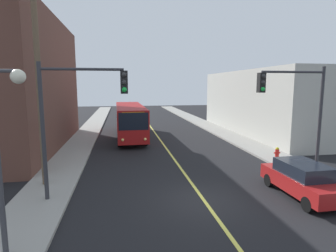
{
  "coord_description": "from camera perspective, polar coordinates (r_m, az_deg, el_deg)",
  "views": [
    {
      "loc": [
        -3.6,
        -11.54,
        5.16
      ],
      "look_at": [
        0.0,
        9.78,
        2.0
      ],
      "focal_mm": 29.69,
      "sensor_mm": 36.0,
      "label": 1
    }
  ],
  "objects": [
    {
      "name": "building_right_warehouse",
      "position": [
        33.5,
        23.2,
        4.55
      ],
      "size": [
        12.0,
        20.13,
        6.7
      ],
      "color": "#B2B2A8",
      "rests_on": "ground"
    },
    {
      "name": "parked_car_red",
      "position": [
        14.58,
        25.89,
        -9.77
      ],
      "size": [
        1.87,
        4.43,
        1.62
      ],
      "color": "maroon",
      "rests_on": "ground"
    },
    {
      "name": "sidewalk_left",
      "position": [
        22.43,
        -18.76,
        -5.24
      ],
      "size": [
        2.5,
        90.0,
        0.15
      ],
      "primitive_type": "cube",
      "color": "gray",
      "rests_on": "ground"
    },
    {
      "name": "street_lamp_left",
      "position": [
        8.95,
        -30.59,
        -1.95
      ],
      "size": [
        0.98,
        0.4,
        5.5
      ],
      "color": "#38383D",
      "rests_on": "sidewalk_left"
    },
    {
      "name": "city_bus",
      "position": [
        28.04,
        -7.85,
        1.39
      ],
      "size": [
        2.78,
        12.2,
        3.2
      ],
      "color": "maroon",
      "rests_on": "ground"
    },
    {
      "name": "traffic_signal_right_corner",
      "position": [
        16.05,
        24.67,
        4.51
      ],
      "size": [
        3.75,
        0.48,
        6.0
      ],
      "color": "#2D2D33",
      "rests_on": "sidewalk_right"
    },
    {
      "name": "sidewalk_right",
      "position": [
        24.65,
        16.82,
        -3.95
      ],
      "size": [
        2.5,
        90.0,
        0.15
      ],
      "primitive_type": "cube",
      "color": "gray",
      "rests_on": "ground"
    },
    {
      "name": "lane_stripe_center",
      "position": [
        27.27,
        -1.83,
        -2.59
      ],
      "size": [
        0.16,
        60.0,
        0.01
      ],
      "primitive_type": "cube",
      "color": "#D8CC4C",
      "rests_on": "ground"
    },
    {
      "name": "traffic_signal_left_corner",
      "position": [
        12.66,
        -17.83,
        4.05
      ],
      "size": [
        3.75,
        0.48,
        6.0
      ],
      "color": "#2D2D33",
      "rests_on": "sidewalk_left"
    },
    {
      "name": "utility_pole_near",
      "position": [
        15.14,
        -25.2,
        11.72
      ],
      "size": [
        2.4,
        0.28,
        11.18
      ],
      "color": "brown",
      "rests_on": "sidewalk_left"
    },
    {
      "name": "fire_hydrant",
      "position": [
        20.48,
        21.49,
        -5.18
      ],
      "size": [
        0.44,
        0.26,
        0.84
      ],
      "color": "red",
      "rests_on": "sidewalk_right"
    },
    {
      "name": "ground_plane",
      "position": [
        13.14,
        7.36,
        -14.87
      ],
      "size": [
        120.0,
        120.0,
        0.0
      ],
      "primitive_type": "plane",
      "color": "black"
    }
  ]
}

